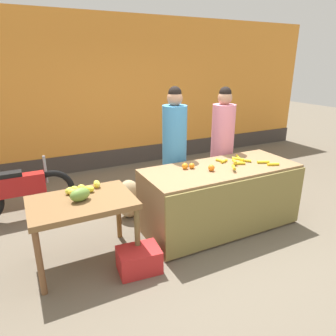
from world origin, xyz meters
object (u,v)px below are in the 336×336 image
produce_crate (139,260)px  produce_sack (129,199)px  vendor_woman_pink_shirt (222,147)px  parked_motorcycle (15,193)px  vendor_woman_blue_shirt (174,152)px

produce_crate → produce_sack: size_ratio=0.78×
vendor_woman_pink_shirt → produce_sack: size_ratio=3.16×
parked_motorcycle → produce_crate: parked_motorcycle is taller
vendor_woman_pink_shirt → produce_sack: 1.60m
produce_crate → produce_sack: 1.23m
vendor_woman_blue_shirt → produce_sack: vendor_woman_blue_shirt is taller
parked_motorcycle → produce_sack: parked_motorcycle is taller
vendor_woman_pink_shirt → produce_crate: bearing=-149.8°
vendor_woman_blue_shirt → parked_motorcycle: vendor_woman_blue_shirt is taller
vendor_woman_blue_shirt → produce_sack: 0.93m
parked_motorcycle → produce_crate: bearing=-59.2°
produce_sack → vendor_woman_blue_shirt: bearing=-8.7°
produce_sack → produce_crate: bearing=-105.4°
vendor_woman_pink_shirt → vendor_woman_blue_shirt: bearing=177.9°
vendor_woman_blue_shirt → vendor_woman_pink_shirt: 0.80m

